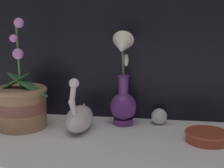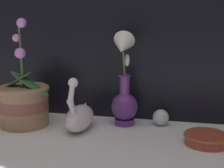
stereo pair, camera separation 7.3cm
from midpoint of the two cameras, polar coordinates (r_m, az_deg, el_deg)
ground_plane at (r=0.99m, az=-0.09°, el=-11.18°), size 2.80×2.80×0.00m
orchid_potted_plant at (r=1.19m, az=-14.16°, el=-3.22°), size 0.22×0.19×0.39m
swan_figurine at (r=1.11m, az=-4.10°, el=-5.88°), size 0.09×0.20×0.20m
blue_vase at (r=1.14m, az=4.06°, el=-1.35°), size 0.10×0.15×0.35m
glass_sphere at (r=1.18m, az=10.67°, el=-6.04°), size 0.06×0.06×0.06m
amber_dish at (r=1.06m, az=18.87°, el=-9.35°), size 0.14×0.14×0.03m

